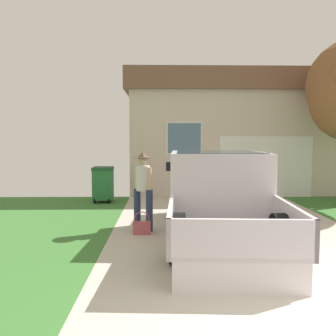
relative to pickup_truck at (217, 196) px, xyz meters
The scene contains 5 objects.
pickup_truck is the anchor object (origin of this frame).
person_with_hat 1.59m from the pickup_truck, 168.72° to the left, with size 0.44×0.44×1.69m.
handbag 1.68m from the pickup_truck, behind, with size 0.36×0.16×0.47m.
house_with_garage 8.74m from the pickup_truck, 72.12° to the left, with size 10.10×7.13×4.39m.
wheeled_trash_bin 4.91m from the pickup_truck, 127.26° to the left, with size 0.60×0.72×1.10m.
Camera 1 is at (-1.59, -3.27, 1.94)m, focal length 38.51 mm.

